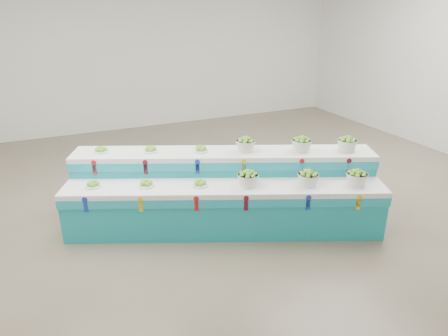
{
  "coord_description": "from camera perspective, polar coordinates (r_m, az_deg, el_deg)",
  "views": [
    {
      "loc": [
        -2.78,
        -5.31,
        2.99
      ],
      "look_at": [
        -0.64,
        -0.54,
        0.87
      ],
      "focal_mm": 32.25,
      "sensor_mm": 36.0,
      "label": 1
    }
  ],
  "objects": [
    {
      "name": "plate_upper_left",
      "position": [
        6.06,
        -17.01,
        2.56
      ],
      "size": [
        0.29,
        0.29,
        0.09
      ],
      "primitive_type": "cylinder",
      "rotation": [
        0.0,
        0.0,
        -0.4
      ],
      "color": "white",
      "rests_on": "display_stand"
    },
    {
      "name": "basket_lower_left",
      "position": [
        5.42,
        3.41,
        -1.49
      ],
      "size": [
        0.37,
        0.37,
        0.21
      ],
      "primitive_type": null,
      "rotation": [
        0.0,
        0.0,
        -0.4
      ],
      "color": "silver",
      "rests_on": "display_stand"
    },
    {
      "name": "ground",
      "position": [
        6.7,
        3.1,
        -4.47
      ],
      "size": [
        10.0,
        10.0,
        0.0
      ],
      "primitive_type": "plane",
      "color": "brown",
      "rests_on": "ground"
    },
    {
      "name": "plate_lower_mid",
      "position": [
        5.51,
        -10.98,
        -2.14
      ],
      "size": [
        0.29,
        0.29,
        0.09
      ],
      "primitive_type": "cylinder",
      "rotation": [
        0.0,
        0.0,
        -0.4
      ],
      "color": "white",
      "rests_on": "display_stand"
    },
    {
      "name": "basket_lower_mid",
      "position": [
        5.54,
        11.82,
        -1.4
      ],
      "size": [
        0.37,
        0.37,
        0.21
      ],
      "primitive_type": null,
      "rotation": [
        0.0,
        0.0,
        -0.4
      ],
      "color": "silver",
      "rests_on": "display_stand"
    },
    {
      "name": "plate_lower_left",
      "position": [
        5.68,
        -18.06,
        -2.14
      ],
      "size": [
        0.29,
        0.29,
        0.09
      ],
      "primitive_type": "cylinder",
      "rotation": [
        0.0,
        0.0,
        -0.4
      ],
      "color": "white",
      "rests_on": "display_stand"
    },
    {
      "name": "basket_upper_right",
      "position": [
        6.11,
        17.05,
        3.3
      ],
      "size": [
        0.37,
        0.37,
        0.21
      ],
      "primitive_type": null,
      "rotation": [
        0.0,
        0.0,
        -0.4
      ],
      "color": "silver",
      "rests_on": "display_stand"
    },
    {
      "name": "basket_upper_left",
      "position": [
        5.82,
        3.07,
        3.36
      ],
      "size": [
        0.37,
        0.37,
        0.21
      ],
      "primitive_type": null,
      "rotation": [
        0.0,
        0.0,
        -0.4
      ],
      "color": "silver",
      "rests_on": "display_stand"
    },
    {
      "name": "display_stand",
      "position": [
        5.78,
        -0.0,
        -3.31
      ],
      "size": [
        4.48,
        2.76,
        1.02
      ],
      "primitive_type": null,
      "rotation": [
        0.0,
        0.0,
        -0.4
      ],
      "color": "teal",
      "rests_on": "ground"
    },
    {
      "name": "basket_upper_mid",
      "position": [
        5.93,
        10.94,
        3.35
      ],
      "size": [
        0.37,
        0.37,
        0.21
      ],
      "primitive_type": null,
      "rotation": [
        0.0,
        0.0,
        -0.4
      ],
      "color": "silver",
      "rests_on": "display_stand"
    },
    {
      "name": "plate_lower_right",
      "position": [
        5.43,
        -3.43,
        -2.12
      ],
      "size": [
        0.29,
        0.29,
        0.09
      ],
      "primitive_type": "cylinder",
      "rotation": [
        0.0,
        0.0,
        -0.4
      ],
      "color": "white",
      "rests_on": "display_stand"
    },
    {
      "name": "back_wall",
      "position": [
        10.73,
        -9.45,
        16.48
      ],
      "size": [
        10.0,
        0.0,
        10.0
      ],
      "primitive_type": "plane",
      "rotation": [
        1.57,
        0.0,
        0.0
      ],
      "color": "silver",
      "rests_on": "ground"
    },
    {
      "name": "plate_upper_right",
      "position": [
        5.83,
        -3.31,
        2.77
      ],
      "size": [
        0.29,
        0.29,
        0.09
      ],
      "primitive_type": "cylinder",
      "rotation": [
        0.0,
        0.0,
        -0.4
      ],
      "color": "white",
      "rests_on": "display_stand"
    },
    {
      "name": "plate_upper_mid",
      "position": [
        5.9,
        -10.36,
        2.68
      ],
      "size": [
        0.29,
        0.29,
        0.09
      ],
      "primitive_type": "cylinder",
      "rotation": [
        0.0,
        0.0,
        -0.4
      ],
      "color": "white",
      "rests_on": "display_stand"
    },
    {
      "name": "basket_lower_right",
      "position": [
        5.73,
        18.3,
        -1.3
      ],
      "size": [
        0.37,
        0.37,
        0.21
      ],
      "primitive_type": null,
      "rotation": [
        0.0,
        0.0,
        -0.4
      ],
      "color": "silver",
      "rests_on": "display_stand"
    }
  ]
}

